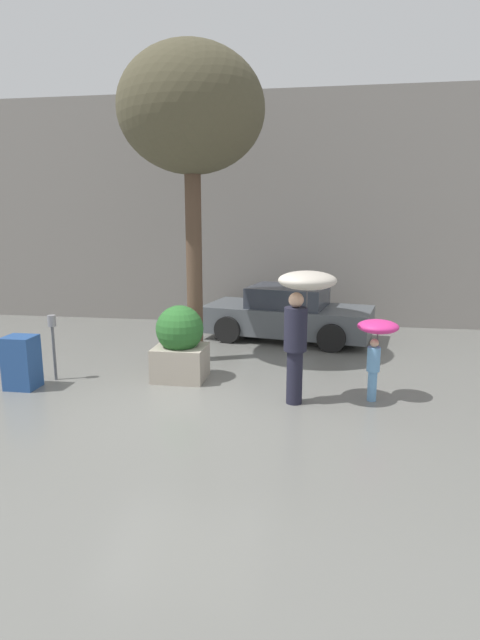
{
  "coord_description": "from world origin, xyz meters",
  "views": [
    {
      "loc": [
        1.99,
        -6.97,
        2.83
      ],
      "look_at": [
        0.68,
        1.6,
        1.05
      ],
      "focal_mm": 28.0,
      "sensor_mm": 36.0,
      "label": 1
    }
  ],
  "objects_px": {
    "parking_meter": "(53,333)",
    "newspaper_box": "(22,362)",
    "person_adult": "(302,307)",
    "planter_box": "(180,343)",
    "parked_car_near": "(288,315)",
    "person_child": "(377,337)",
    "street_tree": "(191,113)"
  },
  "relations": [
    {
      "from": "person_child",
      "to": "parking_meter",
      "type": "height_order",
      "value": "person_child"
    },
    {
      "from": "parking_meter",
      "to": "newspaper_box",
      "type": "xyz_separation_m",
      "value": [
        -0.31,
        -0.5,
        -0.4
      ]
    },
    {
      "from": "street_tree",
      "to": "planter_box",
      "type": "bearing_deg",
      "value": -89.06
    },
    {
      "from": "street_tree",
      "to": "parked_car_near",
      "type": "bearing_deg",
      "value": 50.56
    },
    {
      "from": "person_adult",
      "to": "parking_meter",
      "type": "height_order",
      "value": "person_adult"
    },
    {
      "from": "parking_meter",
      "to": "newspaper_box",
      "type": "height_order",
      "value": "parking_meter"
    },
    {
      "from": "planter_box",
      "to": "newspaper_box",
      "type": "relative_size",
      "value": 1.48
    },
    {
      "from": "parked_car_near",
      "to": "newspaper_box",
      "type": "distance_m",
      "value": 5.96
    },
    {
      "from": "person_adult",
      "to": "person_child",
      "type": "distance_m",
      "value": 1.3
    },
    {
      "from": "parking_meter",
      "to": "person_child",
      "type": "bearing_deg",
      "value": -1.72
    },
    {
      "from": "planter_box",
      "to": "parked_car_near",
      "type": "distance_m",
      "value": 3.74
    },
    {
      "from": "person_adult",
      "to": "newspaper_box",
      "type": "bearing_deg",
      "value": 174.62
    },
    {
      "from": "planter_box",
      "to": "person_child",
      "type": "xyz_separation_m",
      "value": [
        3.3,
        -0.55,
        0.37
      ]
    },
    {
      "from": "parked_car_near",
      "to": "street_tree",
      "type": "height_order",
      "value": "street_tree"
    },
    {
      "from": "person_adult",
      "to": "person_child",
      "type": "height_order",
      "value": "person_adult"
    },
    {
      "from": "parked_car_near",
      "to": "person_adult",
      "type": "bearing_deg",
      "value": -162.57
    },
    {
      "from": "person_child",
      "to": "newspaper_box",
      "type": "xyz_separation_m",
      "value": [
        -5.81,
        -0.34,
        -0.57
      ]
    },
    {
      "from": "parking_meter",
      "to": "person_adult",
      "type": "bearing_deg",
      "value": -6.58
    },
    {
      "from": "planter_box",
      "to": "parked_car_near",
      "type": "xyz_separation_m",
      "value": [
        1.71,
        3.33,
        -0.07
      ]
    },
    {
      "from": "person_child",
      "to": "newspaper_box",
      "type": "relative_size",
      "value": 1.43
    },
    {
      "from": "parked_car_near",
      "to": "newspaper_box",
      "type": "bearing_deg",
      "value": 146.38
    },
    {
      "from": "newspaper_box",
      "to": "planter_box",
      "type": "bearing_deg",
      "value": 19.44
    },
    {
      "from": "newspaper_box",
      "to": "person_child",
      "type": "bearing_deg",
      "value": 3.33
    },
    {
      "from": "person_adult",
      "to": "newspaper_box",
      "type": "height_order",
      "value": "person_adult"
    },
    {
      "from": "planter_box",
      "to": "newspaper_box",
      "type": "bearing_deg",
      "value": -160.56
    },
    {
      "from": "person_child",
      "to": "parked_car_near",
      "type": "distance_m",
      "value": 4.21
    },
    {
      "from": "person_adult",
      "to": "parking_meter",
      "type": "relative_size",
      "value": 1.76
    },
    {
      "from": "street_tree",
      "to": "parking_meter",
      "type": "bearing_deg",
      "value": -143.53
    },
    {
      "from": "person_child",
      "to": "parked_car_near",
      "type": "xyz_separation_m",
      "value": [
        -1.59,
        3.87,
        -0.44
      ]
    },
    {
      "from": "planter_box",
      "to": "person_child",
      "type": "height_order",
      "value": "planter_box"
    },
    {
      "from": "person_adult",
      "to": "parked_car_near",
      "type": "relative_size",
      "value": 0.5
    },
    {
      "from": "person_adult",
      "to": "person_child",
      "type": "bearing_deg",
      "value": 10.93
    }
  ]
}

